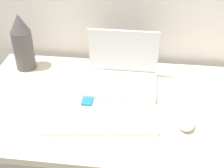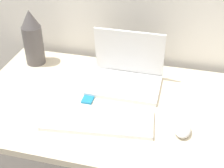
{
  "view_description": "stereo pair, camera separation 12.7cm",
  "coord_description": "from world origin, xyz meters",
  "views": [
    {
      "loc": [
        0.04,
        -0.69,
        1.57
      ],
      "look_at": [
        -0.09,
        0.35,
        0.85
      ],
      "focal_mm": 50.0,
      "sensor_mm": 36.0,
      "label": 1
    },
    {
      "loc": [
        0.17,
        -0.67,
        1.57
      ],
      "look_at": [
        -0.09,
        0.35,
        0.85
      ],
      "focal_mm": 50.0,
      "sensor_mm": 36.0,
      "label": 2
    }
  ],
  "objects": [
    {
      "name": "desk",
      "position": [
        0.0,
        0.36,
        0.66
      ],
      "size": [
        1.37,
        0.71,
        0.75
      ],
      "color": "beige",
      "rests_on": "ground_plane"
    },
    {
      "name": "laptop",
      "position": [
        -0.06,
        0.51,
        0.8
      ],
      "size": [
        0.32,
        0.23,
        0.24
      ],
      "color": "white",
      "rests_on": "desk"
    },
    {
      "name": "keyboard",
      "position": [
        -0.11,
        0.22,
        0.76
      ],
      "size": [
        0.45,
        0.21,
        0.02
      ],
      "color": "white",
      "rests_on": "desk"
    },
    {
      "name": "mouse",
      "position": [
        0.22,
        0.24,
        0.77
      ],
      "size": [
        0.06,
        0.09,
        0.04
      ],
      "color": "silver",
      "rests_on": "desk"
    },
    {
      "name": "vase",
      "position": [
        -0.55,
        0.59,
        0.89
      ],
      "size": [
        0.1,
        0.1,
        0.28
      ],
      "color": "#514C4C",
      "rests_on": "desk"
    },
    {
      "name": "mp3_player",
      "position": [
        -0.19,
        0.35,
        0.75
      ],
      "size": [
        0.05,
        0.06,
        0.01
      ],
      "color": "#1E7FB7",
      "rests_on": "desk"
    }
  ]
}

